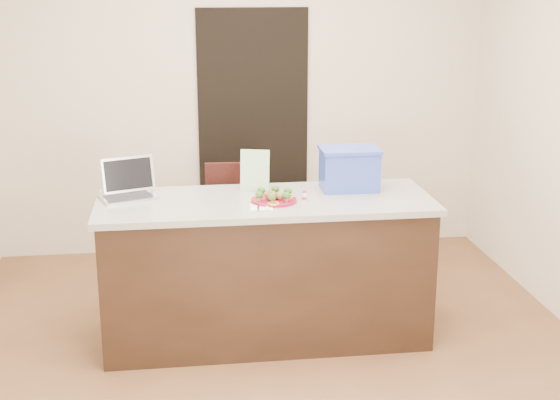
{
  "coord_description": "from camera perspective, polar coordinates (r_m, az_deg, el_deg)",
  "views": [
    {
      "loc": [
        -0.52,
        -4.31,
        2.24
      ],
      "look_at": [
        0.08,
        0.2,
        0.93
      ],
      "focal_mm": 50.0,
      "sensor_mm": 36.0,
      "label": 1
    }
  ],
  "objects": [
    {
      "name": "room_shell",
      "position": [
        4.39,
        -0.75,
        7.98
      ],
      "size": [
        4.0,
        4.0,
        4.0
      ],
      "color": "white",
      "rests_on": "ground"
    },
    {
      "name": "meatballs",
      "position": [
        4.72,
        -0.47,
        0.33
      ],
      "size": [
        0.11,
        0.1,
        0.04
      ],
      "color": "brown",
      "rests_on": "plate"
    },
    {
      "name": "plate",
      "position": [
        4.72,
        -0.46,
        0.0
      ],
      "size": [
        0.28,
        0.28,
        0.02
      ],
      "rotation": [
        0.0,
        0.0,
        -0.26
      ],
      "color": "maroon",
      "rests_on": "island"
    },
    {
      "name": "laptop",
      "position": [
        4.92,
        -11.03,
        1.0
      ],
      "size": [
        0.39,
        0.36,
        0.23
      ],
      "rotation": [
        0.0,
        0.0,
        0.34
      ],
      "color": "#B2B1B6",
      "rests_on": "island"
    },
    {
      "name": "broccoli",
      "position": [
        4.71,
        -0.46,
        0.52
      ],
      "size": [
        0.23,
        0.23,
        0.04
      ],
      "color": "#1F4512",
      "rests_on": "plate"
    },
    {
      "name": "leaflet",
      "position": [
        4.94,
        -1.86,
        2.18
      ],
      "size": [
        0.19,
        0.09,
        0.26
      ],
      "primitive_type": "cube",
      "rotation": [
        -0.14,
        0.0,
        -0.27
      ],
      "color": "white",
      "rests_on": "island"
    },
    {
      "name": "chair",
      "position": [
        5.55,
        -3.18,
        -1.68
      ],
      "size": [
        0.45,
        0.45,
        0.96
      ],
      "rotation": [
        0.0,
        0.0,
        -0.06
      ],
      "color": "#361310",
      "rests_on": "ground"
    },
    {
      "name": "blue_box",
      "position": [
        4.99,
        5.09,
        2.31
      ],
      "size": [
        0.38,
        0.27,
        0.27
      ],
      "rotation": [
        0.0,
        0.0,
        -0.01
      ],
      "color": "#3047AE",
      "rests_on": "island"
    },
    {
      "name": "napkin",
      "position": [
        4.6,
        -1.37,
        -0.53
      ],
      "size": [
        0.14,
        0.14,
        0.01
      ],
      "primitive_type": "cube",
      "rotation": [
        0.0,
        0.0,
        -0.07
      ],
      "color": "white",
      "rests_on": "island"
    },
    {
      "name": "island",
      "position": [
        4.92,
        -1.05,
        -5.06
      ],
      "size": [
        2.06,
        0.76,
        0.92
      ],
      "color": "black",
      "rests_on": "ground"
    },
    {
      "name": "pepper_rings",
      "position": [
        4.72,
        -0.46,
        0.12
      ],
      "size": [
        0.25,
        0.24,
        0.01
      ],
      "color": "yellow",
      "rests_on": "plate"
    },
    {
      "name": "ground",
      "position": [
        4.89,
        -0.68,
        -11.18
      ],
      "size": [
        4.0,
        4.0,
        0.0
      ],
      "primitive_type": "plane",
      "color": "brown",
      "rests_on": "ground"
    },
    {
      "name": "doorway",
      "position": [
        6.44,
        -1.96,
        4.99
      ],
      "size": [
        0.9,
        0.02,
        2.0
      ],
      "primitive_type": "cube",
      "color": "black",
      "rests_on": "ground"
    },
    {
      "name": "fork",
      "position": [
        4.61,
        -1.63,
        -0.44
      ],
      "size": [
        0.04,
        0.16,
        0.0
      ],
      "rotation": [
        0.0,
        0.0,
        -0.12
      ],
      "color": "#B9B8BD",
      "rests_on": "napkin"
    },
    {
      "name": "knife",
      "position": [
        4.59,
        -0.98,
        -0.49
      ],
      "size": [
        0.03,
        0.18,
        0.01
      ],
      "rotation": [
        0.0,
        0.0,
        -0.15
      ],
      "color": "silver",
      "rests_on": "napkin"
    },
    {
      "name": "yogurt_bottle",
      "position": [
        4.73,
        1.79,
        0.22
      ],
      "size": [
        0.03,
        0.03,
        0.06
      ],
      "rotation": [
        0.0,
        0.0,
        0.16
      ],
      "color": "beige",
      "rests_on": "island"
    }
  ]
}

